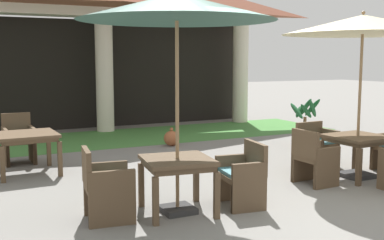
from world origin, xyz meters
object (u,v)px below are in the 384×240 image
at_px(patio_chair_mid_left_west, 106,187).
at_px(potted_palm_right_edge, 305,129).
at_px(patio_chair_mid_left_east, 243,176).
at_px(patio_chair_near_foreground_north, 316,145).
at_px(patio_chair_near_foreground_west, 313,159).
at_px(patio_table_near_foreground, 358,141).
at_px(patio_umbrella_near_foreground, 363,26).
at_px(terracotta_urn, 172,138).
at_px(patio_chair_mid_right_north, 19,141).
at_px(patio_table_mid_left, 177,166).
at_px(patio_umbrella_mid_left, 177,9).
at_px(patio_table_mid_right, 27,138).

relative_size(patio_chair_mid_left_west, potted_palm_right_edge, 0.81).
bearing_deg(patio_chair_mid_left_east, patio_chair_near_foreground_north, -52.42).
distance_m(patio_chair_near_foreground_west, potted_palm_right_edge, 3.40).
relative_size(patio_table_near_foreground, patio_chair_mid_left_west, 1.04).
relative_size(patio_umbrella_near_foreground, patio_chair_near_foreground_north, 3.41).
height_order(patio_table_near_foreground, terracotta_urn, patio_table_near_foreground).
relative_size(patio_chair_near_foreground_north, terracotta_urn, 1.88).
distance_m(patio_umbrella_near_foreground, patio_chair_mid_left_west, 4.82).
height_order(patio_umbrella_near_foreground, patio_chair_mid_right_north, patio_umbrella_near_foreground).
bearing_deg(patio_chair_mid_left_west, patio_chair_near_foreground_north, 113.17).
height_order(patio_table_mid_left, patio_umbrella_mid_left, patio_umbrella_mid_left).
xyz_separation_m(patio_table_near_foreground, patio_table_mid_left, (-3.44, -0.35, 0.00)).
xyz_separation_m(patio_chair_near_foreground_west, patio_chair_mid_right_north, (-3.95, 3.68, 0.02)).
xyz_separation_m(patio_chair_near_foreground_west, patio_table_mid_right, (-3.92, 2.72, 0.21)).
distance_m(potted_palm_right_edge, terracotta_urn, 3.03).
bearing_deg(patio_table_near_foreground, patio_umbrella_mid_left, -174.16).
xyz_separation_m(patio_chair_mid_right_north, potted_palm_right_edge, (6.02, -0.98, -0.03)).
height_order(patio_chair_mid_left_east, patio_chair_mid_right_north, patio_chair_mid_right_north).
bearing_deg(patio_umbrella_mid_left, patio_table_mid_right, 115.36).
bearing_deg(patio_table_near_foreground, terracotta_urn, 111.69).
distance_m(patio_chair_mid_left_west, terracotta_urn, 5.06).
xyz_separation_m(patio_chair_mid_left_west, terracotta_urn, (2.75, 4.24, -0.24)).
bearing_deg(patio_table_mid_right, terracotta_urn, 22.01).
bearing_deg(potted_palm_right_edge, patio_umbrella_mid_left, -146.48).
bearing_deg(patio_chair_near_foreground_north, patio_chair_mid_left_east, 27.32).
relative_size(patio_chair_near_foreground_west, patio_table_mid_left, 0.92).
relative_size(patio_table_near_foreground, patio_table_mid_right, 0.93).
height_order(patio_umbrella_near_foreground, patio_chair_mid_left_east, patio_umbrella_near_foreground).
bearing_deg(patio_table_mid_right, patio_chair_mid_left_east, -53.43).
distance_m(patio_table_mid_left, potted_palm_right_edge, 5.46).
height_order(patio_table_mid_left, patio_table_mid_right, patio_table_mid_left).
bearing_deg(patio_table_mid_right, patio_umbrella_mid_left, -64.64).
distance_m(patio_table_near_foreground, patio_table_mid_left, 3.46).
xyz_separation_m(patio_chair_mid_left_west, patio_chair_mid_right_north, (-0.56, 3.87, 0.01)).
bearing_deg(patio_table_near_foreground, patio_umbrella_near_foreground, 0.00).
distance_m(patio_chair_near_foreground_north, patio_table_mid_right, 5.14).
distance_m(patio_table_mid_right, terracotta_urn, 3.57).
bearing_deg(patio_umbrella_near_foreground, patio_chair_mid_right_north, 143.45).
relative_size(patio_umbrella_near_foreground, patio_chair_mid_left_west, 3.04).
distance_m(patio_chair_near_foreground_west, patio_chair_mid_left_east, 1.64).
bearing_deg(patio_table_mid_right, patio_chair_mid_left_west, -79.60).
height_order(patio_table_near_foreground, patio_chair_near_foreground_west, patio_chair_near_foreground_west).
height_order(patio_table_mid_left, patio_chair_mid_left_east, patio_chair_mid_left_east).
bearing_deg(patio_table_near_foreground, patio_table_mid_right, 151.22).
bearing_deg(terracotta_urn, patio_table_mid_left, -112.97).
bearing_deg(patio_chair_mid_left_east, terracotta_urn, -4.20).
distance_m(patio_chair_near_foreground_north, patio_chair_mid_left_east, 2.88).
distance_m(patio_table_near_foreground, patio_chair_mid_left_east, 2.59).
distance_m(patio_table_near_foreground, patio_chair_mid_left_west, 4.36).
xyz_separation_m(patio_chair_mid_right_north, terracotta_urn, (3.32, 0.37, -0.25)).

